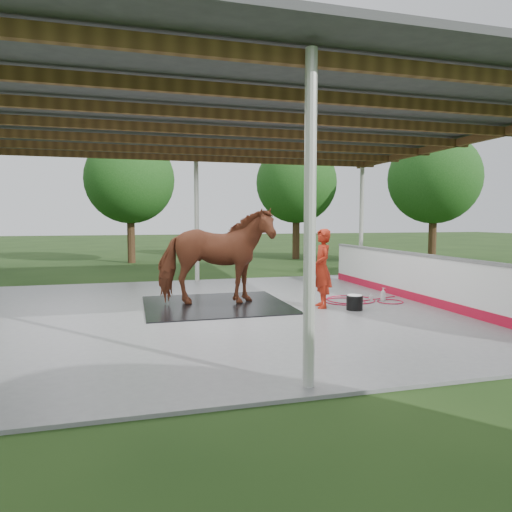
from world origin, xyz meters
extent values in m
plane|color=#1E3814|center=(0.00, 0.00, 0.00)|extent=(100.00, 100.00, 0.00)
cube|color=slate|center=(0.00, 0.00, 0.03)|extent=(12.00, 10.00, 0.05)
cylinder|color=beige|center=(0.00, -4.70, 1.98)|extent=(0.14, 0.14, 3.85)
cylinder|color=beige|center=(0.00, 4.70, 1.98)|extent=(0.14, 0.14, 3.85)
cylinder|color=beige|center=(5.70, 4.70, 1.98)|extent=(0.14, 0.14, 3.85)
cube|color=brown|center=(0.00, -4.50, 3.85)|extent=(12.00, 0.10, 0.18)
cube|color=brown|center=(0.00, -3.00, 3.85)|extent=(12.00, 0.10, 0.18)
cube|color=brown|center=(0.00, -1.50, 3.85)|extent=(12.00, 0.10, 0.18)
cube|color=brown|center=(0.00, 0.00, 3.85)|extent=(12.00, 0.10, 0.18)
cube|color=brown|center=(0.00, 1.50, 3.85)|extent=(12.00, 0.10, 0.18)
cube|color=brown|center=(0.00, 3.00, 3.85)|extent=(12.00, 0.10, 0.18)
cube|color=brown|center=(0.00, 4.50, 3.85)|extent=(12.00, 0.10, 0.18)
cube|color=brown|center=(5.70, 0.00, 3.85)|extent=(0.12, 10.00, 0.18)
cube|color=#38383A|center=(0.00, 0.00, 4.05)|extent=(12.60, 10.60, 0.10)
cube|color=#B90F2B|center=(4.59, 0.00, 0.15)|extent=(0.14, 8.00, 0.20)
cube|color=white|center=(4.60, 0.00, 0.65)|extent=(0.12, 8.00, 1.00)
cube|color=slate|center=(4.60, 0.00, 1.17)|extent=(0.16, 8.00, 0.06)
cylinder|color=#382314|center=(-2.00, 12.00, 1.10)|extent=(0.36, 0.36, 2.20)
sphere|color=#194714|center=(-2.00, 12.00, 3.80)|extent=(4.00, 4.00, 4.00)
cylinder|color=#382314|center=(6.00, 12.00, 1.10)|extent=(0.36, 0.36, 2.20)
sphere|color=#194714|center=(6.00, 12.00, 3.80)|extent=(4.00, 4.00, 4.00)
cylinder|color=#382314|center=(11.00, 8.00, 1.10)|extent=(0.36, 0.36, 2.20)
sphere|color=#194714|center=(11.00, 8.00, 3.80)|extent=(4.00, 4.00, 4.00)
cube|color=black|center=(-0.15, 0.57, 0.06)|extent=(3.19, 2.99, 0.02)
imported|color=brown|center=(-0.15, 0.57, 1.17)|extent=(2.71, 1.47, 2.19)
imported|color=#AC2312|center=(2.07, -0.30, 0.92)|extent=(0.50, 0.69, 1.75)
cylinder|color=black|center=(2.65, -0.75, 0.21)|extent=(0.35, 0.35, 0.31)
cylinder|color=white|center=(2.65, -0.75, 0.36)|extent=(0.32, 0.32, 0.03)
imported|color=silver|center=(3.81, 0.04, 0.21)|extent=(0.17, 0.17, 0.32)
imported|color=#338CD8|center=(3.59, 0.23, 0.13)|extent=(0.09, 0.09, 0.17)
torus|color=#AF0C2F|center=(3.12, 0.35, 0.06)|extent=(1.16, 1.16, 0.02)
torus|color=#AF0C2F|center=(2.87, 0.18, 0.06)|extent=(0.98, 0.98, 0.02)
torus|color=#AF0C2F|center=(3.90, -0.14, 0.06)|extent=(0.61, 0.61, 0.02)
cylinder|color=#AF0C2F|center=(3.72, 0.26, 0.06)|extent=(1.37, 0.47, 0.02)
camera|label=1|loc=(-1.96, -9.57, 2.01)|focal=32.00mm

